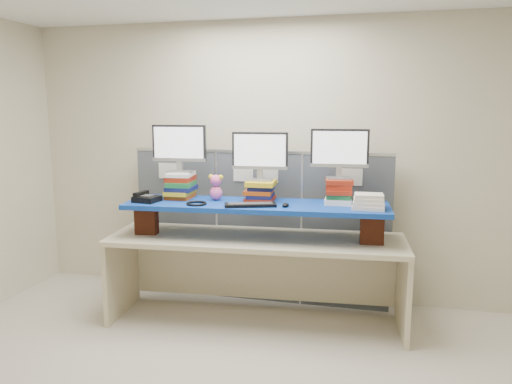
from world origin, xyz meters
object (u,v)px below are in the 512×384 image
(blue_board, at_px, (256,206))
(monitor_left, at_px, (179,146))
(monitor_right, at_px, (340,151))
(desk, at_px, (256,255))
(desk_phone, at_px, (146,198))
(monitor_center, at_px, (260,153))
(keyboard, at_px, (250,205))

(blue_board, height_order, monitor_left, monitor_left)
(monitor_right, bearing_deg, desk, -170.58)
(monitor_right, bearing_deg, desk_phone, -172.92)
(monitor_center, bearing_deg, keyboard, -98.89)
(desk, relative_size, monitor_left, 5.35)
(blue_board, relative_size, monitor_right, 4.61)
(desk, relative_size, monitor_right, 5.35)
(desk, relative_size, keyboard, 5.82)
(desk_phone, bearing_deg, desk, 18.24)
(monitor_left, relative_size, monitor_center, 1.00)
(monitor_right, xyz_separation_m, desk_phone, (-1.67, -0.35, -0.43))
(monitor_center, height_order, monitor_right, monitor_right)
(keyboard, bearing_deg, monitor_center, 66.93)
(desk, distance_m, monitor_right, 1.18)
(monitor_center, distance_m, desk_phone, 1.09)
(desk_phone, bearing_deg, keyboard, 9.78)
(monitor_left, xyz_separation_m, monitor_center, (0.74, 0.06, -0.06))
(monitor_left, bearing_deg, monitor_right, -0.00)
(monitor_center, xyz_separation_m, desk_phone, (-0.98, -0.29, -0.40))
(monitor_right, height_order, desk_phone, monitor_right)
(blue_board, bearing_deg, desk, 175.35)
(monitor_center, relative_size, keyboard, 1.09)
(monitor_center, bearing_deg, desk, -97.73)
(monitor_center, bearing_deg, desk_phone, -168.08)
(monitor_left, xyz_separation_m, desk_phone, (-0.23, -0.23, -0.46))
(blue_board, distance_m, monitor_left, 0.90)
(desk, bearing_deg, monitor_left, 170.78)
(monitor_left, distance_m, desk_phone, 0.56)
(blue_board, height_order, keyboard, keyboard)
(blue_board, height_order, monitor_right, monitor_right)
(blue_board, bearing_deg, monitor_center, 82.27)
(desk, bearing_deg, monitor_center, 82.27)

